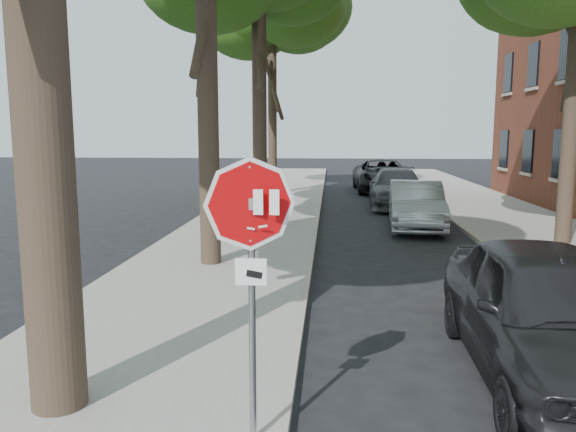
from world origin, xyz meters
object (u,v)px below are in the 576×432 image
(car_a, at_px, (550,313))
(tree_far, at_px, (272,36))
(car_d, at_px, (383,176))
(car_c, at_px, (397,188))
(car_b, at_px, (416,205))
(stop_sign, at_px, (251,246))

(car_a, bearing_deg, tree_far, 107.11)
(car_d, bearing_deg, car_c, -91.02)
(car_a, distance_m, car_d, 21.55)
(car_b, xyz_separation_m, car_c, (0.00, 5.10, 0.03))
(stop_sign, distance_m, tree_far, 21.88)
(tree_far, height_order, car_c, tree_far)
(car_b, bearing_deg, car_a, -85.64)
(car_a, bearing_deg, stop_sign, -149.17)
(car_a, relative_size, car_d, 0.83)
(tree_far, height_order, car_d, tree_far)
(car_c, distance_m, car_d, 5.78)
(car_a, relative_size, car_c, 0.93)
(car_d, bearing_deg, tree_far, -158.33)
(tree_far, bearing_deg, car_a, -74.58)
(tree_far, relative_size, car_b, 2.12)
(car_b, distance_m, car_d, 10.88)
(car_b, distance_m, car_c, 5.10)
(car_c, height_order, car_d, car_d)
(tree_far, xyz_separation_m, car_a, (5.32, -19.30, -6.39))
(car_a, relative_size, car_b, 1.09)
(car_a, bearing_deg, car_d, 91.80)
(car_c, xyz_separation_m, car_d, (-0.04, 5.78, 0.05))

